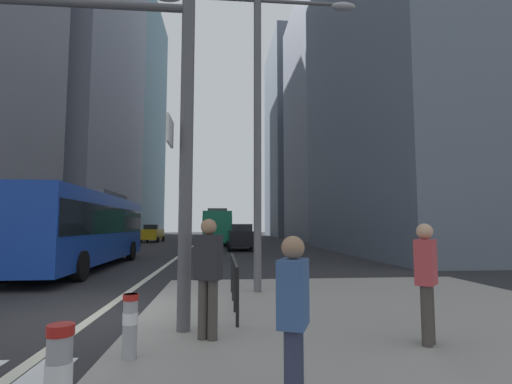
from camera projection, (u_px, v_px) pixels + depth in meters
name	position (u px, v px, depth m)	size (l,w,h in m)	color
ground_plane	(186.00, 251.00, 27.37)	(160.00, 160.00, 0.00)	#28282B
median_island	(380.00, 320.00, 7.04)	(9.00, 10.00, 0.15)	gray
lane_centre_line	(196.00, 244.00, 37.29)	(0.20, 80.00, 0.01)	beige
office_tower_left_mid	(73.00, 61.00, 46.85)	(12.60, 23.90, 44.38)	slate
office_tower_left_far	(127.00, 118.00, 73.78)	(11.34, 24.42, 45.81)	slate
office_tower_right_mid	(334.00, 121.00, 48.77)	(10.58, 16.69, 30.67)	slate
office_tower_right_far	(302.00, 140.00, 68.64)	(11.62, 17.82, 34.89)	slate
city_bus_blue_oncoming	(84.00, 225.00, 16.16)	(2.83, 11.84, 3.40)	#14389E
city_bus_red_receding	(217.00, 226.00, 37.38)	(2.78, 10.59, 3.40)	#198456
city_bus_red_distant	(219.00, 226.00, 56.90)	(2.92, 11.48, 3.40)	red
car_oncoming_mid	(152.00, 233.00, 42.20)	(2.19, 4.58, 1.94)	gold
car_receding_near	(241.00, 237.00, 28.30)	(2.10, 4.56, 1.94)	black
car_receding_far	(221.00, 232.00, 46.87)	(2.16, 4.13, 1.94)	#B2A899
car_oncoming_far	(125.00, 235.00, 32.63)	(2.12, 4.40, 1.94)	maroon
traffic_signal_gantry	(63.00, 86.00, 6.17)	(6.05, 0.65, 6.00)	#515156
street_lamp_post	(257.00, 95.00, 10.04)	(5.50, 0.32, 8.00)	#56565B
bollard_front	(58.00, 384.00, 2.75)	(0.20, 0.20, 0.95)	#99999E
bollard_left	(130.00, 322.00, 4.79)	(0.20, 0.20, 0.81)	#99999E
pedestrian_railing	(234.00, 272.00, 7.95)	(0.06, 3.36, 0.98)	black
pedestrian_waiting	(294.00, 315.00, 3.39)	(0.36, 0.44, 1.58)	#2D334C
pedestrian_walking	(426.00, 277.00, 5.40)	(0.43, 0.44, 1.71)	#423D38
pedestrian_far	(208.00, 271.00, 5.65)	(0.44, 0.37, 1.78)	#423D38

